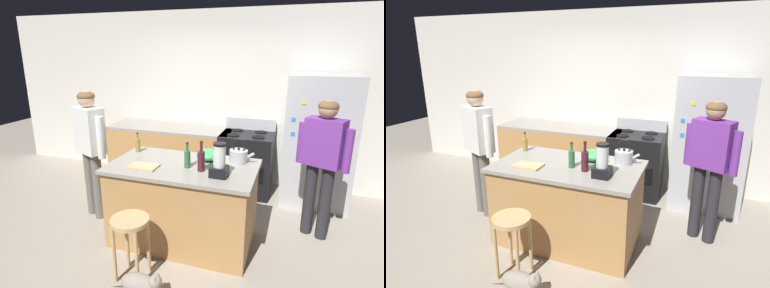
{
  "view_description": "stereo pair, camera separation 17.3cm",
  "coord_description": "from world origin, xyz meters",
  "views": [
    {
      "loc": [
        1.12,
        -2.99,
        2.11
      ],
      "look_at": [
        0.0,
        0.3,
        1.07
      ],
      "focal_mm": 29.45,
      "sensor_mm": 36.0,
      "label": 1
    },
    {
      "loc": [
        1.28,
        -2.93,
        2.11
      ],
      "look_at": [
        0.0,
        0.3,
        1.07
      ],
      "focal_mm": 29.45,
      "sensor_mm": 36.0,
      "label": 2
    }
  ],
  "objects": [
    {
      "name": "person_by_sink_right",
      "position": [
        1.42,
        0.58,
        0.97
      ],
      "size": [
        0.58,
        0.36,
        1.6
      ],
      "color": "#26262B",
      "rests_on": "ground_plane"
    },
    {
      "name": "bar_stool",
      "position": [
        -0.25,
        -0.75,
        0.49
      ],
      "size": [
        0.36,
        0.36,
        0.63
      ],
      "color": "tan",
      "rests_on": "ground_plane"
    },
    {
      "name": "back_wall",
      "position": [
        0.0,
        1.95,
        1.35
      ],
      "size": [
        8.0,
        0.1,
        2.7
      ],
      "primitive_type": "cube",
      "color": "silver",
      "rests_on": "ground_plane"
    },
    {
      "name": "back_counter_run",
      "position": [
        -0.8,
        1.55,
        0.46
      ],
      "size": [
        2.0,
        0.64,
        0.92
      ],
      "color": "#B7844C",
      "rests_on": "ground_plane"
    },
    {
      "name": "stove_range",
      "position": [
        0.45,
        1.52,
        0.47
      ],
      "size": [
        0.76,
        0.65,
        1.1
      ],
      "color": "black",
      "rests_on": "ground_plane"
    },
    {
      "name": "person_by_island_left",
      "position": [
        -1.29,
        0.16,
        1.0
      ],
      "size": [
        0.58,
        0.36,
        1.64
      ],
      "color": "#66605B",
      "rests_on": "ground_plane"
    },
    {
      "name": "bottle_olive_oil",
      "position": [
        0.07,
        -0.06,
        1.02
      ],
      "size": [
        0.07,
        0.07,
        0.28
      ],
      "color": "#2D6638",
      "rests_on": "kitchen_island"
    },
    {
      "name": "kitchen_island",
      "position": [
        0.0,
        0.0,
        0.46
      ],
      "size": [
        1.58,
        0.92,
        0.92
      ],
      "color": "#B7844C",
      "rests_on": "ground_plane"
    },
    {
      "name": "chef_knife",
      "position": [
        -0.35,
        -0.21,
        0.94
      ],
      "size": [
        0.21,
        0.12,
        0.01
      ],
      "primitive_type": "cube",
      "rotation": [
        0.0,
        0.0,
        0.43
      ],
      "color": "#B7BABF",
      "rests_on": "cutting_board"
    },
    {
      "name": "cat",
      "position": [
        -0.06,
        -0.93,
        0.11
      ],
      "size": [
        0.52,
        0.18,
        0.26
      ],
      "color": "gray",
      "rests_on": "ground_plane"
    },
    {
      "name": "bottle_vinegar",
      "position": [
        -0.68,
        0.26,
        1.0
      ],
      "size": [
        0.06,
        0.06,
        0.24
      ],
      "color": "olive",
      "rests_on": "kitchen_island"
    },
    {
      "name": "ground_plane",
      "position": [
        0.0,
        0.0,
        0.0
      ],
      "size": [
        14.0,
        14.0,
        0.0
      ],
      "primitive_type": "plane",
      "color": "#9E9384"
    },
    {
      "name": "tea_kettle",
      "position": [
        0.55,
        0.28,
        0.99
      ],
      "size": [
        0.28,
        0.2,
        0.27
      ],
      "color": "#B7BABF",
      "rests_on": "kitchen_island"
    },
    {
      "name": "bottle_wine",
      "position": [
        0.24,
        -0.1,
        1.03
      ],
      "size": [
        0.08,
        0.08,
        0.32
      ],
      "color": "#471923",
      "rests_on": "kitchen_island"
    },
    {
      "name": "refrigerator",
      "position": [
        1.42,
        1.5,
        0.9
      ],
      "size": [
        0.9,
        0.73,
        1.8
      ],
      "color": "#B7BABF",
      "rests_on": "ground_plane"
    },
    {
      "name": "cutting_board",
      "position": [
        -0.37,
        -0.21,
        0.93
      ],
      "size": [
        0.3,
        0.2,
        0.02
      ],
      "primitive_type": "cube",
      "color": "tan",
      "rests_on": "kitchen_island"
    },
    {
      "name": "blender_appliance",
      "position": [
        0.44,
        -0.18,
        1.06
      ],
      "size": [
        0.17,
        0.17,
        0.34
      ],
      "color": "black",
      "rests_on": "kitchen_island"
    },
    {
      "name": "mixing_bowl",
      "position": [
        0.22,
        0.24,
        0.98
      ],
      "size": [
        0.27,
        0.27,
        0.12
      ],
      "primitive_type": "ellipsoid",
      "color": "#3FB259",
      "rests_on": "kitchen_island"
    }
  ]
}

